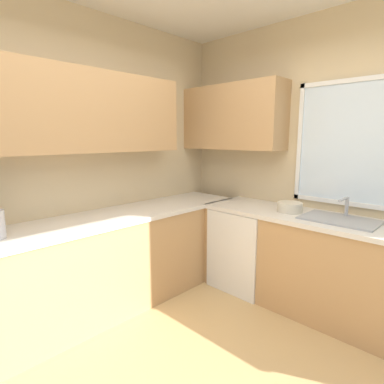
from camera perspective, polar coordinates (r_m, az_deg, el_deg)
room_shell at (r=2.51m, az=-2.56°, el=16.95°), size 3.55×3.73×2.78m
counter_run_left at (r=2.94m, az=-18.52°, el=-13.25°), size 0.65×3.34×0.89m
counter_run_back at (r=3.04m, az=25.81°, el=-12.98°), size 2.64×0.65×0.89m
dishwasher at (r=3.41m, az=10.01°, el=-10.05°), size 0.60×0.60×0.84m
sink_assembly at (r=2.92m, az=25.63°, el=-4.54°), size 0.60×0.40×0.19m
bowl at (r=3.07m, az=17.63°, el=-2.67°), size 0.23×0.23×0.09m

